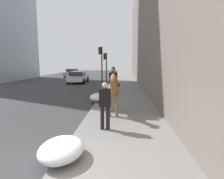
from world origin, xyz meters
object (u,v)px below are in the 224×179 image
mounted_horse_near (113,88)px  traffic_light_near_curb (101,61)px  traffic_light_far_curb (106,63)px  car_mid_lane (78,77)px  car_near_lane (72,73)px  pedestrian_greeting (105,103)px

mounted_horse_near → traffic_light_near_curb: (10.11, 1.74, 1.37)m
traffic_light_near_curb → traffic_light_far_curb: (2.92, -0.18, -0.28)m
mounted_horse_near → car_mid_lane: (14.76, 5.15, -0.58)m
car_near_lane → pedestrian_greeting: bearing=19.1°
mounted_horse_near → traffic_light_far_curb: (13.03, 1.57, 1.10)m
traffic_light_near_curb → traffic_light_far_curb: traffic_light_near_curb is taller
car_mid_lane → mounted_horse_near: bearing=-162.1°
pedestrian_greeting → car_near_lane: bearing=16.3°
car_mid_lane → traffic_light_far_curb: traffic_light_far_curb is taller
car_mid_lane → traffic_light_near_curb: 6.09m
traffic_light_far_curb → traffic_light_near_curb: bearing=176.6°
mounted_horse_near → car_mid_lane: 15.65m
traffic_light_far_curb → car_mid_lane: bearing=64.2°
car_mid_lane → traffic_light_near_curb: traffic_light_near_curb is taller
mounted_horse_near → car_mid_lane: size_ratio=0.48×
traffic_light_far_curb → pedestrian_greeting: bearing=-174.7°
car_near_lane → traffic_light_far_curb: 13.76m
mounted_horse_near → pedestrian_greeting: size_ratio=1.31×
car_near_lane → traffic_light_far_curb: bearing=32.8°
pedestrian_greeting → traffic_light_near_curb: traffic_light_near_curb is taller
mounted_horse_near → pedestrian_greeting: (-2.05, 0.18, -0.24)m
mounted_horse_near → car_mid_lane: bearing=-164.1°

